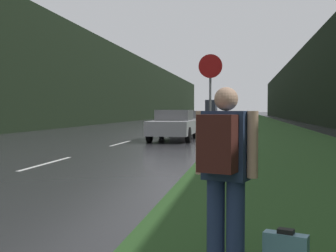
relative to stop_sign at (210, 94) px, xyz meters
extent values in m
cube|color=#26471E|center=(2.71, 29.43, -1.92)|extent=(6.00, 240.00, 0.02)
cube|color=silver|center=(-4.22, -2.20, -1.92)|extent=(0.12, 3.00, 0.01)
cube|color=silver|center=(-4.22, 4.80, -1.92)|extent=(0.12, 3.00, 0.01)
cube|color=silver|center=(-4.22, 11.80, -1.92)|extent=(0.12, 3.00, 0.01)
cube|color=silver|center=(-4.22, 18.80, -1.92)|extent=(0.12, 3.00, 0.01)
cube|color=black|center=(-14.15, 39.43, 2.47)|extent=(2.00, 140.00, 8.80)
cube|color=black|center=(8.71, 39.43, 2.46)|extent=(2.00, 140.00, 8.76)
cylinder|color=slate|center=(0.00, 0.00, -0.73)|extent=(0.07, 0.07, 2.40)
cylinder|color=#B71414|center=(0.00, 0.00, 0.83)|extent=(0.72, 0.02, 0.72)
cylinder|color=navy|center=(0.75, -9.01, -1.51)|extent=(0.16, 0.16, 0.83)
cylinder|color=navy|center=(0.92, -9.07, -1.51)|extent=(0.16, 0.16, 0.83)
cube|color=navy|center=(0.84, -9.04, -0.79)|extent=(0.43, 0.33, 0.60)
sphere|color=tan|center=(0.84, -9.04, -0.39)|extent=(0.21, 0.21, 0.21)
cylinder|color=tan|center=(0.61, -8.96, -0.78)|extent=(0.09, 0.09, 0.57)
cylinder|color=tan|center=(1.06, -9.11, -0.78)|extent=(0.09, 0.09, 0.57)
cube|color=#471E19|center=(0.78, -9.23, -0.76)|extent=(0.35, 0.27, 0.48)
cube|color=black|center=(1.36, -8.98, -1.54)|extent=(0.16, 0.13, 0.04)
cube|color=#9E9EA3|center=(-2.26, 6.95, -1.30)|extent=(1.83, 4.60, 0.63)
cube|color=#5E5E61|center=(-2.26, 7.18, -0.73)|extent=(1.56, 2.07, 0.50)
cylinder|color=black|center=(-1.39, 5.52, -1.58)|extent=(0.20, 0.70, 0.70)
cylinder|color=black|center=(-3.13, 5.52, -1.58)|extent=(0.20, 0.70, 0.70)
cylinder|color=black|center=(-1.39, 8.37, -1.58)|extent=(0.20, 0.70, 0.70)
cylinder|color=black|center=(-3.13, 8.37, -1.58)|extent=(0.20, 0.70, 0.70)
cube|color=#9E9EA3|center=(-2.26, 13.31, -1.29)|extent=(1.92, 4.69, 0.63)
cube|color=#5E5E61|center=(-2.26, 13.55, -0.76)|extent=(1.63, 2.11, 0.43)
cylinder|color=black|center=(-1.35, 11.86, -1.57)|extent=(0.20, 0.72, 0.72)
cylinder|color=black|center=(-3.17, 11.86, -1.57)|extent=(0.20, 0.72, 0.72)
cylinder|color=black|center=(-1.35, 14.77, -1.57)|extent=(0.20, 0.72, 0.72)
cylinder|color=black|center=(-3.17, 14.77, -1.57)|extent=(0.20, 0.72, 0.72)
cube|color=maroon|center=(-6.19, 43.47, -1.35)|extent=(1.77, 4.56, 0.60)
cube|color=#40120F|center=(-6.19, 43.25, -0.82)|extent=(1.51, 2.05, 0.47)
cylinder|color=black|center=(-7.03, 44.89, -1.63)|extent=(0.20, 0.60, 0.60)
cylinder|color=black|center=(-5.35, 44.89, -1.63)|extent=(0.20, 0.60, 0.60)
cylinder|color=black|center=(-7.03, 42.06, -1.63)|extent=(0.20, 0.60, 0.60)
cylinder|color=black|center=(-5.35, 42.06, -1.63)|extent=(0.20, 0.60, 0.60)
cube|color=black|center=(-6.19, 86.88, -0.30)|extent=(2.17, 2.13, 2.45)
cube|color=#333842|center=(-6.19, 82.83, 0.11)|extent=(2.29, 5.96, 3.26)
cylinder|color=black|center=(-7.28, 86.67, -1.48)|extent=(0.28, 0.90, 0.90)
cylinder|color=black|center=(-5.10, 86.67, -1.48)|extent=(0.28, 0.90, 0.90)
cylinder|color=black|center=(-7.28, 81.34, -1.48)|extent=(0.28, 0.90, 0.90)
cylinder|color=black|center=(-5.10, 81.34, -1.48)|extent=(0.28, 0.90, 0.90)
camera|label=1|loc=(0.99, -12.72, -0.49)|focal=45.00mm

